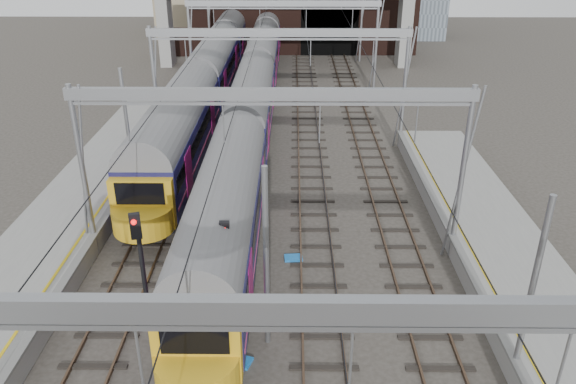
{
  "coord_description": "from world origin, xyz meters",
  "views": [
    {
      "loc": [
        0.89,
        -14.16,
        13.89
      ],
      "look_at": [
        0.67,
        9.66,
        2.4
      ],
      "focal_mm": 35.0,
      "sensor_mm": 36.0,
      "label": 1
    }
  ],
  "objects_px": {
    "signal_near_left": "(141,261)",
    "signal_near_centre": "(227,264)",
    "train_second": "(214,65)",
    "train_main": "(258,77)"
  },
  "relations": [
    {
      "from": "signal_near_left",
      "to": "signal_near_centre",
      "type": "height_order",
      "value": "signal_near_left"
    },
    {
      "from": "train_main",
      "to": "signal_near_left",
      "type": "distance_m",
      "value": 29.01
    },
    {
      "from": "train_second",
      "to": "signal_near_centre",
      "type": "xyz_separation_m",
      "value": [
        4.59,
        -32.08,
        0.43
      ]
    },
    {
      "from": "train_main",
      "to": "train_second",
      "type": "distance_m",
      "value": 5.21
    },
    {
      "from": "signal_near_left",
      "to": "train_second",
      "type": "bearing_deg",
      "value": 77.37
    },
    {
      "from": "train_second",
      "to": "signal_near_centre",
      "type": "relative_size",
      "value": 10.81
    },
    {
      "from": "signal_near_left",
      "to": "train_main",
      "type": "bearing_deg",
      "value": 69.79
    },
    {
      "from": "signal_near_left",
      "to": "signal_near_centre",
      "type": "relative_size",
      "value": 1.08
    },
    {
      "from": "signal_near_centre",
      "to": "signal_near_left",
      "type": "bearing_deg",
      "value": -178.1
    },
    {
      "from": "train_main",
      "to": "signal_near_centre",
      "type": "distance_m",
      "value": 28.76
    }
  ]
}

